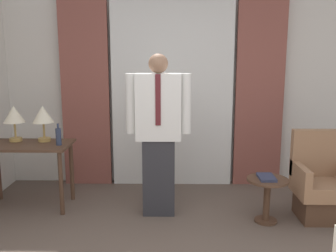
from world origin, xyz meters
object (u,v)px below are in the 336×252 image
at_px(desk, 27,155).
at_px(bottle_by_lamp, 59,136).
at_px(table_lamp_right, 43,116).
at_px(armchair, 321,187).
at_px(table_lamp_left, 14,116).
at_px(person, 159,130).
at_px(book, 267,177).
at_px(side_table, 267,193).

relative_size(desk, bottle_by_lamp, 4.11).
distance_m(table_lamp_right, bottle_by_lamp, 0.36).
height_order(table_lamp_right, armchair, table_lamp_right).
bearing_deg(table_lamp_left, person, -10.74).
distance_m(armchair, book, 0.67).
bearing_deg(armchair, table_lamp_right, 172.78).
bearing_deg(person, side_table, -9.86).
bearing_deg(book, bottle_by_lamp, 171.91).
xyz_separation_m(person, side_table, (1.17, -0.20, -0.64)).
bearing_deg(person, book, -9.67).
distance_m(table_lamp_left, armchair, 3.61).
distance_m(bottle_by_lamp, side_table, 2.40).
xyz_separation_m(table_lamp_right, person, (1.38, -0.33, -0.10)).
xyz_separation_m(table_lamp_left, side_table, (2.89, -0.53, -0.74)).
bearing_deg(bottle_by_lamp, table_lamp_left, 161.17).
distance_m(desk, armchair, 3.37).
relative_size(person, book, 7.03).
bearing_deg(person, armchair, -2.38).
distance_m(bottle_by_lamp, person, 1.16).
distance_m(desk, book, 2.74).
bearing_deg(bottle_by_lamp, person, -6.49).
bearing_deg(person, table_lamp_left, 169.26).
bearing_deg(side_table, bottle_by_lamp, 171.81).
bearing_deg(table_lamp_left, side_table, -10.39).
relative_size(desk, table_lamp_right, 2.42).
height_order(bottle_by_lamp, armchair, bottle_by_lamp).
xyz_separation_m(person, book, (1.16, -0.20, -0.47)).
relative_size(desk, armchair, 1.07).
distance_m(bottle_by_lamp, book, 2.35).
xyz_separation_m(table_lamp_left, bottle_by_lamp, (0.58, -0.20, -0.20)).
bearing_deg(side_table, table_lamp_left, 169.61).
height_order(desk, person, person).
height_order(side_table, book, book).
xyz_separation_m(table_lamp_right, bottle_by_lamp, (0.23, -0.20, -0.20)).
bearing_deg(bottle_by_lamp, table_lamp_right, 139.68).
bearing_deg(desk, table_lamp_left, 140.58).
distance_m(bottle_by_lamp, armchair, 2.99).
bearing_deg(desk, armchair, -4.44).
bearing_deg(armchair, book, -169.12).
xyz_separation_m(armchair, side_table, (-0.62, -0.13, -0.02)).
xyz_separation_m(bottle_by_lamp, person, (1.15, -0.13, 0.10)).
bearing_deg(table_lamp_left, bottle_by_lamp, -18.83).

